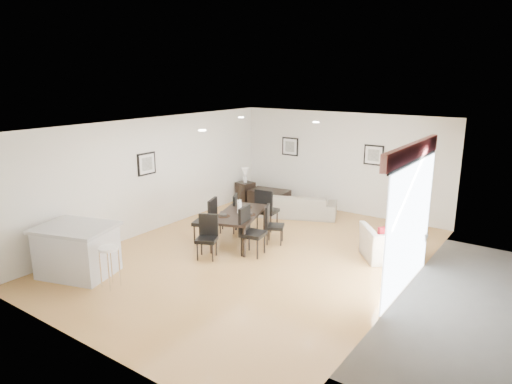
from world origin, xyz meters
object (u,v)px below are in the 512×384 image
Objects in this scene: dining_table at (240,216)px; side_table at (245,192)px; armchair at (391,244)px; sofa at (298,205)px; dining_chair_wnear at (208,218)px; bar_stool at (109,253)px; dining_chair_head at (208,234)px; dining_chair_foot at (266,207)px; dining_chair_efar at (272,222)px; dining_chair_enear at (249,228)px; kitchen_island at (77,250)px; dining_chair_wfar at (231,211)px; coffee_table at (269,198)px.

dining_table is 3.42m from side_table.
sofa is at bearing -65.62° from armchair.
bar_stool is (0.06, -2.70, 0.08)m from dining_chair_wnear.
armchair is at bearing 6.28° from dining_chair_head.
dining_chair_foot is 4.14m from bar_stool.
bar_stool is at bearing 60.96° from sofa.
dining_chair_foot is at bearing 16.65° from dining_chair_efar.
bar_stool is (-0.49, -2.04, 0.14)m from dining_chair_head.
armchair is 5.45m from bar_stool.
dining_chair_foot is 1.75× the size of side_table.
dining_chair_wnear is 0.99× the size of dining_chair_enear.
dining_table reaches higher than side_table.
sofa is 2.14m from dining_chair_efar.
dining_chair_foot reaches higher than bar_stool.
dining_chair_head is (-3.14, -2.01, 0.15)m from armchair.
dining_chair_head is 1.19× the size of bar_stool.
bar_stool is at bearing 136.14° from dining_chair_efar.
kitchen_island is at bearing 132.20° from dining_chair_enear.
side_table is at bearing 105.93° from dining_table.
dining_chair_wnear reaches higher than sofa.
sofa is 2.21× the size of dining_chair_wfar.
coffee_table is 6.04m from bar_stool.
kitchen_island is at bearing 123.28° from dining_chair_efar.
dining_chair_enear is 2.87m from bar_stool.
dining_chair_wnear is 0.86m from dining_chair_head.
dining_chair_efar is 0.85× the size of dining_chair_foot.
kitchen_island is at bearing 1.93° from armchair.
dining_chair_head reaches higher than side_table.
dining_chair_wfar is 3.54m from bar_stool.
coffee_table is 1.88× the size of side_table.
dining_table is at bearing 80.38° from bar_stool.
dining_chair_wnear is 2.84m from kitchen_island.
dining_table is at bearing 23.38° from dining_chair_wfar.
dining_chair_wnear is (-0.58, -0.39, -0.06)m from dining_table.
dining_chair_enear is 1.36× the size of bar_stool.
dining_chair_wnear is 2.70m from bar_stool.
kitchen_island reaches higher than dining_chair_efar.
sofa is 1.45m from dining_chair_foot.
kitchen_island reaches higher than dining_chair_wfar.
armchair is at bearing 68.58° from dining_chair_wfar.
dining_chair_foot is (-0.57, 1.45, 0.00)m from dining_chair_enear.
coffee_table is (-1.15, 1.89, -0.35)m from dining_chair_foot.
bar_stool reaches higher than sofa.
side_table is at bearing -33.34° from sofa.
dining_chair_foot reaches higher than armchair.
dining_chair_wnear reaches higher than dining_chair_efar.
coffee_table is at bearing 8.51° from dining_chair_efar.
armchair is 1.17× the size of dining_chair_wfar.
dining_chair_efar is 1.56m from dining_chair_head.
dining_table is 0.70m from dining_chair_wnear.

